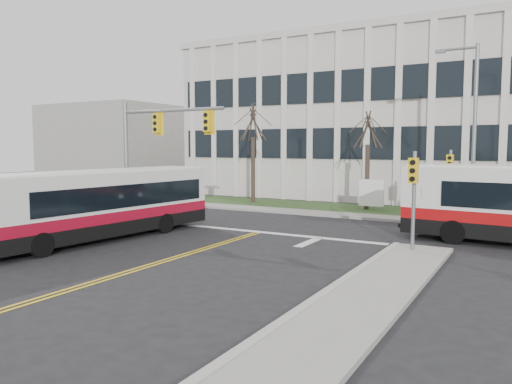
% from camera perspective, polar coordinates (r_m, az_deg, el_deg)
% --- Properties ---
extents(ground, '(120.00, 120.00, 0.00)m').
position_cam_1_polar(ground, '(16.74, -13.57, -8.65)').
color(ground, black).
rests_on(ground, ground).
extents(sidewalk_cross, '(44.00, 1.60, 0.14)m').
position_cam_1_polar(sidewalk_cross, '(27.98, 16.58, -3.02)').
color(sidewalk_cross, '#9E9B93').
rests_on(sidewalk_cross, ground).
extents(building_lawn, '(44.00, 5.00, 0.12)m').
position_cam_1_polar(building_lawn, '(30.69, 17.76, -2.36)').
color(building_lawn, '#2F4B20').
rests_on(building_lawn, ground).
extents(office_building, '(40.00, 16.00, 12.00)m').
position_cam_1_polar(office_building, '(42.31, 21.38, 7.61)').
color(office_building, silver).
rests_on(office_building, ground).
extents(building_annex, '(12.00, 12.00, 8.00)m').
position_cam_1_polar(building_annex, '(53.03, -14.97, 5.07)').
color(building_annex, '#9E9B93').
rests_on(building_annex, ground).
extents(mast_arm_signal, '(6.11, 0.38, 6.20)m').
position_cam_1_polar(mast_arm_signal, '(25.34, -11.97, 5.75)').
color(mast_arm_signal, slate).
rests_on(mast_arm_signal, ground).
extents(signal_pole_near, '(0.34, 0.39, 3.80)m').
position_cam_1_polar(signal_pole_near, '(19.18, 17.55, 0.58)').
color(signal_pole_near, slate).
rests_on(signal_pole_near, ground).
extents(signal_pole_far, '(0.34, 0.39, 3.80)m').
position_cam_1_polar(signal_pole_far, '(27.54, 21.27, 1.80)').
color(signal_pole_far, slate).
rests_on(signal_pole_far, ground).
extents(streetlight, '(2.15, 0.25, 9.20)m').
position_cam_1_polar(streetlight, '(28.21, 23.37, 7.28)').
color(streetlight, slate).
rests_on(streetlight, ground).
extents(directory_sign, '(1.50, 0.12, 2.00)m').
position_cam_1_polar(directory_sign, '(30.70, 13.06, -0.15)').
color(directory_sign, slate).
rests_on(directory_sign, ground).
extents(tree_left, '(1.80, 1.80, 7.70)m').
position_cam_1_polar(tree_left, '(34.44, -0.35, 7.78)').
color(tree_left, '#42352B').
rests_on(tree_left, ground).
extents(tree_mid, '(1.80, 1.80, 6.82)m').
position_cam_1_polar(tree_mid, '(31.40, 12.69, 6.76)').
color(tree_mid, '#42352B').
rests_on(tree_mid, ground).
extents(bus_main, '(3.29, 11.05, 2.90)m').
position_cam_1_polar(bus_main, '(22.24, -17.36, -1.53)').
color(bus_main, silver).
rests_on(bus_main, ground).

